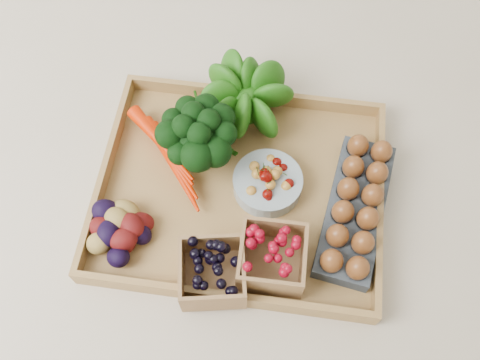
# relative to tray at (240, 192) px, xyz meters

# --- Properties ---
(ground) EXTENTS (4.00, 4.00, 0.00)m
(ground) POSITION_rel_tray_xyz_m (0.00, 0.00, -0.01)
(ground) COLOR beige
(ground) RESTS_ON ground
(tray) EXTENTS (0.55, 0.45, 0.01)m
(tray) POSITION_rel_tray_xyz_m (0.00, 0.00, 0.00)
(tray) COLOR #A87F46
(tray) RESTS_ON ground
(carrots) EXTENTS (0.20, 0.14, 0.05)m
(carrots) POSITION_rel_tray_xyz_m (-0.15, 0.05, 0.03)
(carrots) COLOR red
(carrots) RESTS_ON tray
(lettuce) EXTENTS (0.13, 0.13, 0.13)m
(lettuce) POSITION_rel_tray_xyz_m (-0.02, 0.18, 0.07)
(lettuce) COLOR #10520C
(lettuce) RESTS_ON tray
(broccoli) EXTENTS (0.15, 0.15, 0.12)m
(broccoli) POSITION_rel_tray_xyz_m (-0.09, 0.05, 0.07)
(broccoli) COLOR black
(broccoli) RESTS_ON tray
(cherry_bowl) EXTENTS (0.14, 0.14, 0.04)m
(cherry_bowl) POSITION_rel_tray_xyz_m (0.05, 0.01, 0.03)
(cherry_bowl) COLOR #8C9EA5
(cherry_bowl) RESTS_ON tray
(egg_carton) EXTENTS (0.15, 0.31, 0.03)m
(egg_carton) POSITION_rel_tray_xyz_m (0.22, -0.02, 0.02)
(egg_carton) COLOR #3C434C
(egg_carton) RESTS_ON tray
(potatoes) EXTENTS (0.14, 0.14, 0.08)m
(potatoes) POSITION_rel_tray_xyz_m (-0.20, -0.13, 0.05)
(potatoes) COLOR #450B0B
(potatoes) RESTS_ON tray
(punnet_blackberry) EXTENTS (0.13, 0.13, 0.08)m
(punnet_blackberry) POSITION_rel_tray_xyz_m (-0.02, -0.19, 0.05)
(punnet_blackberry) COLOR black
(punnet_blackberry) RESTS_ON tray
(punnet_raspberry) EXTENTS (0.12, 0.12, 0.08)m
(punnet_raspberry) POSITION_rel_tray_xyz_m (0.08, -0.14, 0.05)
(punnet_raspberry) COLOR maroon
(punnet_raspberry) RESTS_ON tray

